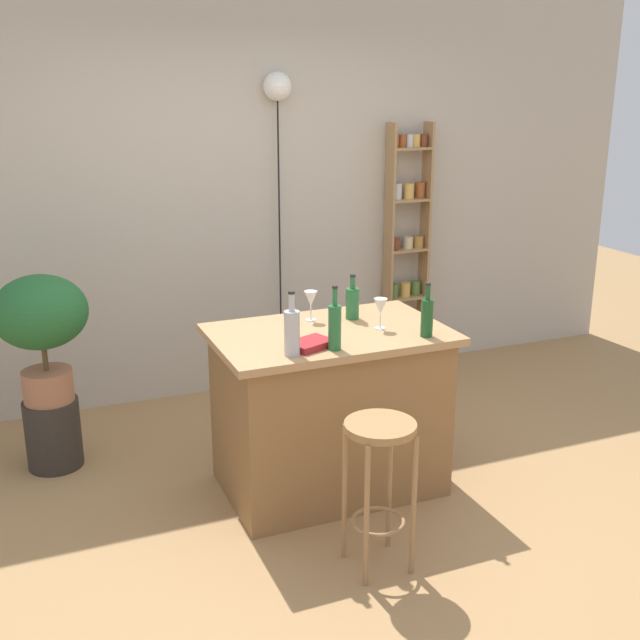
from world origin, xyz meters
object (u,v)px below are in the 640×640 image
object	(u,v)px
bottle_sauce_amber	(427,316)
bottle_soda_blue	(335,326)
plant_stool	(53,433)
pendant_globe_light	(277,93)
spice_shelf	(407,244)
wine_glass_center	(311,300)
bottle_vinegar	(352,302)
bottle_spirits_clear	(292,331)
cookbook	(310,344)
bar_stool	(379,462)
wine_glass_left	(381,307)
potted_plant	(41,321)

from	to	relation	value
bottle_sauce_amber	bottle_soda_blue	size ratio (longest dim) A/B	0.88
plant_stool	pendant_globe_light	distance (m)	2.59
spice_shelf	wine_glass_center	bearing A→B (deg)	-135.06
bottle_vinegar	bottle_spirits_clear	world-z (taller)	bottle_spirits_clear
plant_stool	bottle_soda_blue	world-z (taller)	bottle_soda_blue
bottle_soda_blue	cookbook	size ratio (longest dim) A/B	1.52
bar_stool	cookbook	distance (m)	0.69
plant_stool	wine_glass_left	size ratio (longest dim) A/B	2.48
plant_stool	potted_plant	distance (m)	0.67
bar_stool	plant_stool	distance (m)	2.08
bar_stool	bottle_vinegar	size ratio (longest dim) A/B	2.88
wine_glass_left	cookbook	bearing A→B (deg)	-162.71
bottle_soda_blue	wine_glass_center	bearing A→B (deg)	81.48
bottle_spirits_clear	bottle_vinegar	bearing A→B (deg)	39.99
wine_glass_center	pendant_globe_light	size ratio (longest dim) A/B	0.07
bottle_sauce_amber	bottle_spirits_clear	distance (m)	0.73
bottle_sauce_amber	bottle_soda_blue	bearing A→B (deg)	-179.18
bar_stool	wine_glass_center	size ratio (longest dim) A/B	4.36
pendant_globe_light	bottle_sauce_amber	bearing A→B (deg)	-85.52
bottle_soda_blue	bottle_sauce_amber	bearing A→B (deg)	0.82
cookbook	bar_stool	bearing A→B (deg)	-100.24
wine_glass_center	cookbook	world-z (taller)	wine_glass_center
bottle_sauce_amber	pendant_globe_light	world-z (taller)	pendant_globe_light
spice_shelf	pendant_globe_light	distance (m)	1.48
spice_shelf	wine_glass_center	xyz separation A→B (m)	(-1.30, -1.30, 0.04)
plant_stool	cookbook	world-z (taller)	cookbook
bottle_sauce_amber	bottle_vinegar	xyz separation A→B (m)	(-0.22, 0.43, -0.01)
spice_shelf	wine_glass_left	world-z (taller)	spice_shelf
wine_glass_left	bottle_soda_blue	bearing A→B (deg)	-148.97
pendant_globe_light	bottle_soda_blue	bearing A→B (deg)	-101.57
bottle_soda_blue	bottle_spirits_clear	size ratio (longest dim) A/B	1.02
wine_glass_left	bar_stool	bearing A→B (deg)	-116.37
bottle_sauce_amber	cookbook	size ratio (longest dim) A/B	1.34
bar_stool	pendant_globe_light	distance (m)	2.80
bottle_vinegar	wine_glass_center	size ratio (longest dim) A/B	1.51
bottle_vinegar	cookbook	xyz separation A→B (m)	(-0.39, -0.36, -0.08)
bar_stool	bottle_sauce_amber	size ratio (longest dim) A/B	2.55
bottle_sauce_amber	wine_glass_left	distance (m)	0.26
bottle_soda_blue	bottle_spirits_clear	world-z (taller)	bottle_soda_blue
bottle_vinegar	bar_stool	bearing A→B (deg)	-107.42
bottle_vinegar	pendant_globe_light	xyz separation A→B (m)	(0.08, 1.38, 1.08)
bar_stool	pendant_globe_light	world-z (taller)	pendant_globe_light
spice_shelf	wine_glass_left	size ratio (longest dim) A/B	11.38
spice_shelf	plant_stool	world-z (taller)	spice_shelf
bottle_vinegar	wine_glass_center	world-z (taller)	bottle_vinegar
wine_glass_left	bottle_vinegar	bearing A→B (deg)	104.96
spice_shelf	bottle_vinegar	distance (m)	1.73
bottle_sauce_amber	wine_glass_left	size ratio (longest dim) A/B	1.71
bottle_sauce_amber	wine_glass_left	world-z (taller)	bottle_sauce_amber
plant_stool	bottle_soda_blue	size ratio (longest dim) A/B	1.28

